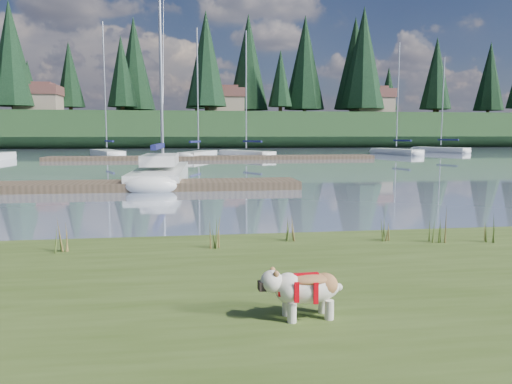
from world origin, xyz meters
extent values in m
plane|color=#7F8DA7|center=(0.00, 30.00, 0.00)|extent=(200.00, 200.00, 0.00)
cube|color=#3F5320|center=(0.00, -6.00, 0.17)|extent=(60.00, 9.00, 0.35)
cube|color=#1A3319|center=(0.00, 73.00, 2.50)|extent=(200.00, 20.00, 5.00)
cylinder|color=silver|center=(0.70, -5.61, 0.44)|extent=(0.09, 0.09, 0.18)
cylinder|color=silver|center=(0.68, -5.43, 0.44)|extent=(0.09, 0.09, 0.18)
cylinder|color=silver|center=(1.06, -5.58, 0.44)|extent=(0.09, 0.09, 0.18)
cylinder|color=silver|center=(1.05, -5.40, 0.44)|extent=(0.09, 0.09, 0.18)
ellipsoid|color=silver|center=(0.88, -5.51, 0.63)|extent=(0.62, 0.34, 0.28)
ellipsoid|color=#A26A3C|center=(0.88, -5.51, 0.72)|extent=(0.44, 0.31, 0.10)
ellipsoid|color=silver|center=(0.52, -5.53, 0.72)|extent=(0.22, 0.23, 0.21)
cube|color=black|center=(0.43, -5.54, 0.69)|extent=(0.07, 0.11, 0.08)
cube|color=silver|center=(-1.33, 12.60, 0.22)|extent=(2.38, 9.00, 0.70)
ellipsoid|color=silver|center=(-1.15, 17.06, 0.22)|extent=(2.04, 2.51, 0.70)
cylinder|color=silver|center=(-1.30, 13.41, 7.56)|extent=(0.14, 0.14, 13.52)
cube|color=#15194D|center=(-1.38, 11.28, 1.55)|extent=(0.36, 4.06, 0.20)
cube|color=silver|center=(-1.35, 12.09, 0.95)|extent=(1.55, 3.30, 0.45)
cube|color=#4C3D2C|center=(-4.00, 9.00, 0.15)|extent=(16.00, 2.00, 0.30)
cube|color=#4C3D2C|center=(2.00, 30.00, 0.15)|extent=(26.00, 2.20, 0.30)
ellipsoid|color=silver|center=(-15.11, 34.15, 0.22)|extent=(1.76, 2.15, 0.70)
cube|color=silver|center=(-7.36, 37.10, 0.22)|extent=(4.10, 7.22, 0.70)
ellipsoid|color=silver|center=(-8.65, 40.42, 0.22)|extent=(2.15, 2.37, 0.70)
cylinder|color=silver|center=(-7.36, 37.10, 6.36)|extent=(0.12, 0.12, 11.12)
cube|color=#15194D|center=(-7.00, 36.20, 1.40)|extent=(1.22, 2.71, 0.20)
cube|color=silver|center=(0.84, 32.92, 0.22)|extent=(3.56, 6.45, 0.70)
ellipsoid|color=silver|center=(1.95, 35.89, 0.22)|extent=(1.90, 2.10, 0.70)
cylinder|color=silver|center=(0.84, 32.92, 5.79)|extent=(0.12, 0.12, 9.99)
cube|color=#15194D|center=(0.54, 32.10, 1.40)|extent=(1.07, 2.44, 0.20)
cube|color=silver|center=(5.08, 33.95, 0.22)|extent=(4.49, 6.45, 0.70)
ellipsoid|color=silver|center=(3.48, 36.81, 0.22)|extent=(2.12, 2.26, 0.70)
cylinder|color=silver|center=(5.08, 33.95, 5.84)|extent=(0.12, 0.12, 10.08)
cube|color=#15194D|center=(5.51, 33.17, 1.40)|extent=(1.44, 2.37, 0.20)
cube|color=silver|center=(20.41, 37.07, 0.22)|extent=(2.98, 6.66, 0.70)
ellipsoid|color=silver|center=(19.63, 40.23, 0.22)|extent=(1.80, 2.06, 0.70)
cylinder|color=silver|center=(20.41, 37.07, 5.81)|extent=(0.12, 0.12, 10.01)
cube|color=#15194D|center=(20.62, 36.21, 1.40)|extent=(0.81, 2.56, 0.20)
cube|color=silver|center=(27.60, 41.69, 0.22)|extent=(4.11, 6.32, 0.70)
ellipsoid|color=silver|center=(26.19, 44.53, 0.22)|extent=(2.01, 2.16, 0.70)
cylinder|color=silver|center=(27.60, 41.69, 5.53)|extent=(0.12, 0.12, 9.45)
cube|color=#15194D|center=(27.98, 40.91, 1.40)|extent=(1.30, 2.35, 0.20)
cone|color=#475B23|center=(0.11, -2.46, 0.60)|extent=(0.03, 0.03, 0.50)
cone|color=brown|center=(0.22, -2.53, 0.55)|extent=(0.03, 0.03, 0.40)
cone|color=#475B23|center=(0.17, -2.43, 0.62)|extent=(0.03, 0.03, 0.55)
cone|color=brown|center=(0.25, -2.49, 0.52)|extent=(0.03, 0.03, 0.35)
cone|color=#475B23|center=(0.13, -2.54, 0.57)|extent=(0.03, 0.03, 0.45)
cone|color=#475B23|center=(1.39, -2.10, 0.56)|extent=(0.03, 0.03, 0.42)
cone|color=brown|center=(1.50, -2.17, 0.52)|extent=(0.03, 0.03, 0.33)
cone|color=#475B23|center=(1.45, -2.07, 0.58)|extent=(0.03, 0.03, 0.46)
cone|color=brown|center=(1.53, -2.13, 0.50)|extent=(0.03, 0.03, 0.29)
cone|color=#475B23|center=(1.41, -2.18, 0.54)|extent=(0.03, 0.03, 0.38)
cone|color=#475B23|center=(3.68, -2.54, 0.60)|extent=(0.03, 0.03, 0.50)
cone|color=brown|center=(3.79, -2.61, 0.55)|extent=(0.03, 0.03, 0.40)
cone|color=#475B23|center=(3.74, -2.51, 0.63)|extent=(0.03, 0.03, 0.56)
cone|color=brown|center=(3.82, -2.57, 0.53)|extent=(0.03, 0.03, 0.35)
cone|color=#475B23|center=(3.70, -2.62, 0.58)|extent=(0.03, 0.03, 0.45)
cone|color=#475B23|center=(-2.16, -2.41, 0.61)|extent=(0.03, 0.03, 0.52)
cone|color=brown|center=(-2.05, -2.48, 0.56)|extent=(0.03, 0.03, 0.42)
cone|color=#475B23|center=(-2.10, -2.38, 0.64)|extent=(0.03, 0.03, 0.58)
cone|color=brown|center=(-2.02, -2.44, 0.53)|extent=(0.03, 0.03, 0.37)
cone|color=#475B23|center=(-2.14, -2.49, 0.59)|extent=(0.03, 0.03, 0.47)
cone|color=#475B23|center=(2.85, -2.35, 0.52)|extent=(0.03, 0.03, 0.34)
cone|color=brown|center=(2.96, -2.42, 0.48)|extent=(0.03, 0.03, 0.27)
cone|color=#475B23|center=(2.91, -2.32, 0.54)|extent=(0.03, 0.03, 0.37)
cone|color=brown|center=(2.99, -2.38, 0.47)|extent=(0.03, 0.03, 0.24)
cone|color=#475B23|center=(2.87, -2.43, 0.50)|extent=(0.03, 0.03, 0.30)
cone|color=#475B23|center=(4.49, -2.65, 0.59)|extent=(0.03, 0.03, 0.48)
cone|color=brown|center=(4.60, -2.72, 0.54)|extent=(0.03, 0.03, 0.39)
cone|color=#475B23|center=(4.55, -2.62, 0.62)|extent=(0.03, 0.03, 0.53)
cone|color=brown|center=(4.63, -2.68, 0.52)|extent=(0.03, 0.03, 0.34)
cone|color=#475B23|center=(4.51, -2.73, 0.57)|extent=(0.03, 0.03, 0.43)
cube|color=#33281C|center=(0.00, -1.60, 0.07)|extent=(60.00, 0.50, 0.14)
cylinder|color=#382619|center=(-25.00, 68.00, 5.90)|extent=(0.60, 0.60, 1.80)
cone|color=black|center=(-25.00, 68.00, 13.55)|extent=(6.60, 6.60, 15.00)
cylinder|color=#382619|center=(-10.00, 72.00, 5.90)|extent=(0.60, 0.60, 1.80)
cone|color=black|center=(-10.00, 72.00, 11.75)|extent=(4.84, 4.84, 11.00)
cylinder|color=#382619|center=(3.00, 66.00, 5.90)|extent=(0.60, 0.60, 1.80)
cone|color=black|center=(3.00, 66.00, 13.10)|extent=(6.16, 6.16, 14.00)
cylinder|color=#382619|center=(15.00, 70.00, 5.90)|extent=(0.60, 0.60, 1.80)
cone|color=black|center=(15.00, 70.00, 10.85)|extent=(3.96, 3.96, 9.00)
cylinder|color=#382619|center=(28.00, 68.00, 5.90)|extent=(0.60, 0.60, 1.80)
cone|color=black|center=(28.00, 68.00, 14.00)|extent=(7.04, 7.04, 16.00)
cylinder|color=#382619|center=(42.00, 71.00, 5.90)|extent=(0.60, 0.60, 1.80)
cone|color=black|center=(42.00, 71.00, 12.20)|extent=(5.28, 5.28, 12.00)
cube|color=gray|center=(-22.00, 70.00, 6.40)|extent=(6.00, 5.00, 2.80)
cube|color=brown|center=(-22.00, 70.00, 8.50)|extent=(6.30, 5.30, 1.40)
cube|color=brown|center=(-22.00, 70.00, 9.30)|extent=(4.20, 3.60, 0.70)
cube|color=gray|center=(6.00, 71.00, 6.40)|extent=(6.00, 5.00, 2.80)
cube|color=brown|center=(6.00, 71.00, 8.50)|extent=(6.30, 5.30, 1.40)
cube|color=brown|center=(6.00, 71.00, 9.30)|extent=(4.20, 3.60, 0.70)
cube|color=gray|center=(30.00, 69.00, 6.40)|extent=(6.00, 5.00, 2.80)
cube|color=brown|center=(30.00, 69.00, 8.50)|extent=(6.30, 5.30, 1.40)
cube|color=brown|center=(30.00, 69.00, 9.30)|extent=(4.20, 3.60, 0.70)
camera|label=1|loc=(-0.25, -9.96, 2.09)|focal=35.00mm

